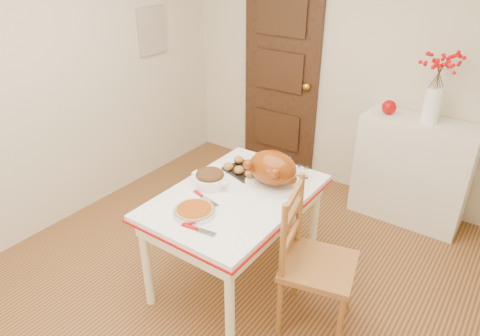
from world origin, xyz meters
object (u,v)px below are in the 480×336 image
Objects in this scene: kitchen_table at (236,238)px; pumpkin_pie at (194,210)px; chair_oak at (319,263)px; sideboard at (412,171)px; turkey_platter at (273,170)px.

kitchen_table is 4.80× the size of pumpkin_pie.
chair_oak reaches higher than pumpkin_pie.
sideboard is at bearing 66.60° from pumpkin_pie.
turkey_platter reaches higher than pumpkin_pie.
chair_oak is 2.47× the size of turkey_platter.
chair_oak is 0.85m from pumpkin_pie.
sideboard is 2.32× the size of turkey_platter.
chair_oak is at bearing -43.39° from turkey_platter.
turkey_platter is (-0.63, -1.37, 0.41)m from sideboard.
kitchen_table is 0.54m from pumpkin_pie.
turkey_platter reaches higher than sideboard.
sideboard is 1.64m from chair_oak.
turkey_platter is at bearing 59.11° from kitchen_table.
pumpkin_pie is at bearing 98.93° from chair_oak.
pumpkin_pie is (-0.74, -0.31, 0.28)m from chair_oak.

